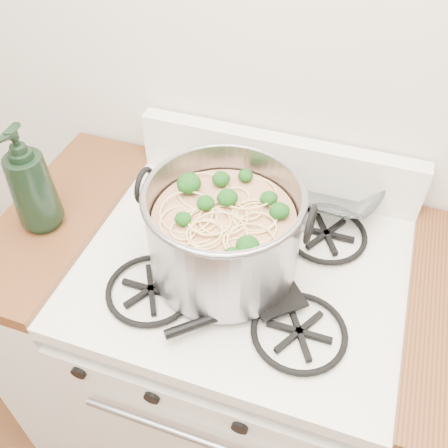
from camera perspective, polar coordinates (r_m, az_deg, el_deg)
gas_range at (r=1.57m, az=1.66°, el=-15.60°), size 0.76×0.66×0.92m
counter_left at (r=1.70m, az=-14.97°, el=-9.75°), size 0.25×0.65×0.92m
stock_pot at (r=1.08m, az=-0.00°, el=-1.05°), size 0.37×0.34×0.23m
spatula at (r=1.10m, az=6.09°, el=-8.17°), size 0.42×0.42×0.02m
glass_bowl at (r=1.34m, az=12.49°, el=3.32°), size 0.11×0.11×0.02m
bottle at (r=1.25m, az=-21.37°, el=4.77°), size 0.11×0.11×0.28m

